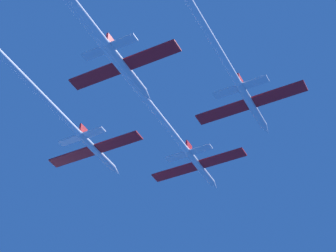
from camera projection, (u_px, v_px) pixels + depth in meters
name	position (u px, v px, depth m)	size (l,w,h in m)	color
jet_lead	(156.00, 113.00, 110.53)	(20.79, 67.47, 3.44)	white
jet_left_wing	(51.00, 105.00, 108.53)	(20.79, 59.26, 3.44)	white
jet_right_wing	(216.00, 47.00, 96.24)	(20.79, 60.01, 3.44)	white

